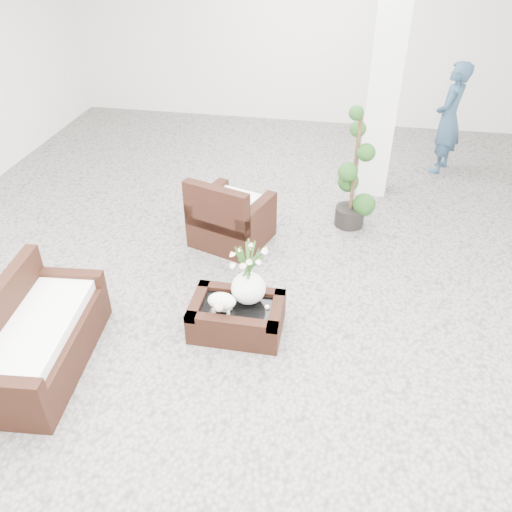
% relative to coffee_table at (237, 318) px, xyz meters
% --- Properties ---
extents(ground, '(11.00, 11.00, 0.00)m').
position_rel_coffee_table_xyz_m(ground, '(0.11, 0.54, -0.16)').
color(ground, gray).
rests_on(ground, ground).
extents(column, '(0.40, 0.40, 3.50)m').
position_rel_coffee_table_xyz_m(column, '(1.31, 3.34, 1.59)').
color(column, white).
rests_on(column, ground).
extents(coffee_table, '(0.90, 0.60, 0.31)m').
position_rel_coffee_table_xyz_m(coffee_table, '(0.00, 0.00, 0.00)').
color(coffee_table, '#35190F').
rests_on(coffee_table, ground).
extents(sheep_figurine, '(0.28, 0.23, 0.21)m').
position_rel_coffee_table_xyz_m(sheep_figurine, '(-0.12, -0.10, 0.26)').
color(sheep_figurine, white).
rests_on(sheep_figurine, coffee_table).
extents(planter_narcissus, '(0.44, 0.44, 0.80)m').
position_rel_coffee_table_xyz_m(planter_narcissus, '(0.10, 0.10, 0.56)').
color(planter_narcissus, white).
rests_on(planter_narcissus, coffee_table).
extents(tealight, '(0.04, 0.04, 0.03)m').
position_rel_coffee_table_xyz_m(tealight, '(0.30, 0.02, 0.17)').
color(tealight, white).
rests_on(tealight, coffee_table).
extents(armchair, '(1.06, 1.03, 0.90)m').
position_rel_coffee_table_xyz_m(armchair, '(-0.41, 1.62, 0.29)').
color(armchair, '#35190F').
rests_on(armchair, ground).
extents(loveseat, '(0.87, 1.60, 0.82)m').
position_rel_coffee_table_xyz_m(loveseat, '(-1.65, -0.77, 0.25)').
color(loveseat, '#35190F').
rests_on(loveseat, ground).
extents(topiary, '(0.42, 0.42, 1.59)m').
position_rel_coffee_table_xyz_m(topiary, '(1.03, 2.27, 0.64)').
color(topiary, '#1A3F14').
rests_on(topiary, ground).
extents(shopper, '(0.62, 0.72, 1.68)m').
position_rel_coffee_table_xyz_m(shopper, '(2.38, 4.23, 0.68)').
color(shopper, navy).
rests_on(shopper, ground).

